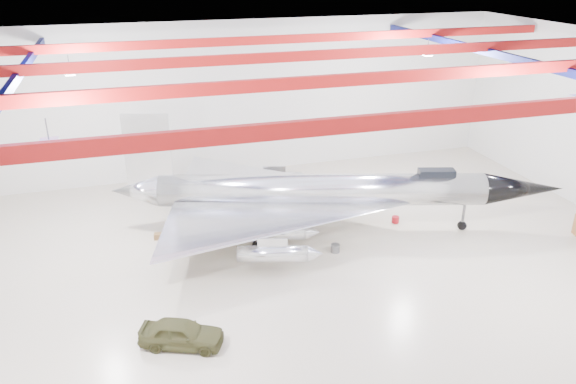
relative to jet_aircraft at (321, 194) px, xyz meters
name	(u,v)px	position (x,y,z in m)	size (l,w,h in m)	color
floor	(297,270)	(-2.70, -3.90, -2.33)	(40.00, 40.00, 0.00)	beige
wall_back	(234,99)	(-2.70, 11.10, 3.17)	(40.00, 40.00, 0.00)	silver
ceiling	(298,54)	(-2.70, -3.90, 8.67)	(40.00, 40.00, 0.00)	#0A0F38
ceiling_structure	(298,70)	(-2.70, -3.90, 7.99)	(39.50, 29.50, 1.08)	maroon
jet_aircraft	(321,194)	(0.00, 0.00, 0.00)	(25.54, 18.42, 7.12)	silver
jeep	(181,333)	(-9.12, -8.31, -1.74)	(1.41, 3.49, 1.19)	#3E3E1F
crate_ply	(158,236)	(-9.26, 1.67, -2.16)	(0.49, 0.39, 0.34)	olive
toolbox_red	(202,209)	(-6.28, 4.68, -2.16)	(0.49, 0.39, 0.35)	#A7101C
engine_drum	(335,248)	(-0.09, -2.69, -2.11)	(0.50, 0.50, 0.45)	#59595B
parts_bin	(302,194)	(0.54, 5.00, -2.14)	(0.56, 0.45, 0.39)	olive
crate_small	(181,211)	(-7.57, 4.74, -2.19)	(0.40, 0.32, 0.28)	#59595B
tool_chest	(395,220)	(4.75, -0.35, -2.14)	(0.44, 0.44, 0.40)	#A7101C
oil_barrel	(275,219)	(-2.24, 1.87, -2.16)	(0.49, 0.39, 0.34)	olive
spares_box	(293,188)	(0.22, 6.17, -2.14)	(0.43, 0.43, 0.39)	#59595B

